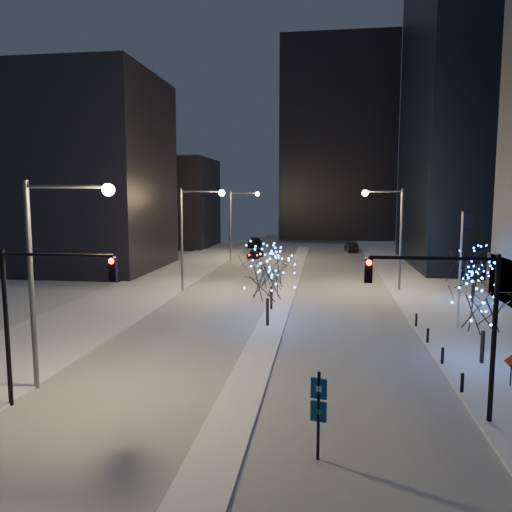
% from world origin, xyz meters
% --- Properties ---
extents(ground, '(160.00, 160.00, 0.00)m').
position_xyz_m(ground, '(0.00, 0.00, 0.00)').
color(ground, silver).
rests_on(ground, ground).
extents(road, '(20.00, 130.00, 0.02)m').
position_xyz_m(road, '(0.00, 35.00, 0.01)').
color(road, '#9FA5AE').
rests_on(road, ground).
extents(median, '(2.00, 80.00, 0.15)m').
position_xyz_m(median, '(0.00, 30.00, 0.07)').
color(median, silver).
rests_on(median, ground).
extents(east_sidewalk, '(10.00, 90.00, 0.15)m').
position_xyz_m(east_sidewalk, '(15.00, 20.00, 0.07)').
color(east_sidewalk, silver).
rests_on(east_sidewalk, ground).
extents(west_sidewalk, '(8.00, 90.00, 0.15)m').
position_xyz_m(west_sidewalk, '(-14.00, 20.00, 0.07)').
color(west_sidewalk, silver).
rests_on(west_sidewalk, ground).
extents(filler_west_near, '(22.00, 18.00, 24.00)m').
position_xyz_m(filler_west_near, '(-28.00, 40.00, 12.00)').
color(filler_west_near, black).
rests_on(filler_west_near, ground).
extents(filler_west_far, '(18.00, 16.00, 16.00)m').
position_xyz_m(filler_west_far, '(-26.00, 70.00, 8.00)').
color(filler_west_far, black).
rests_on(filler_west_far, ground).
extents(horizon_block, '(24.00, 14.00, 42.00)m').
position_xyz_m(horizon_block, '(6.00, 92.00, 21.00)').
color(horizon_block, black).
rests_on(horizon_block, ground).
extents(street_lamp_w_near, '(4.40, 0.56, 10.00)m').
position_xyz_m(street_lamp_w_near, '(-8.94, 2.00, 6.50)').
color(street_lamp_w_near, '#595E66').
rests_on(street_lamp_w_near, ground).
extents(street_lamp_w_mid, '(4.40, 0.56, 10.00)m').
position_xyz_m(street_lamp_w_mid, '(-8.94, 27.00, 6.50)').
color(street_lamp_w_mid, '#595E66').
rests_on(street_lamp_w_mid, ground).
extents(street_lamp_w_far, '(4.40, 0.56, 10.00)m').
position_xyz_m(street_lamp_w_far, '(-8.94, 52.00, 6.50)').
color(street_lamp_w_far, '#595E66').
rests_on(street_lamp_w_far, ground).
extents(street_lamp_east, '(3.90, 0.56, 10.00)m').
position_xyz_m(street_lamp_east, '(10.08, 30.00, 6.45)').
color(street_lamp_east, '#595E66').
rests_on(street_lamp_east, ground).
extents(traffic_signal_west, '(5.26, 0.43, 7.00)m').
position_xyz_m(traffic_signal_west, '(-8.44, -0.00, 4.76)').
color(traffic_signal_west, black).
rests_on(traffic_signal_west, ground).
extents(traffic_signal_east, '(5.26, 0.43, 7.00)m').
position_xyz_m(traffic_signal_east, '(8.94, 1.00, 4.76)').
color(traffic_signal_east, black).
rests_on(traffic_signal_east, ground).
extents(flagpoles, '(1.35, 2.60, 8.00)m').
position_xyz_m(flagpoles, '(13.37, 17.25, 4.80)').
color(flagpoles, silver).
rests_on(flagpoles, east_sidewalk).
extents(bollards, '(0.16, 12.16, 0.90)m').
position_xyz_m(bollards, '(10.20, 10.00, 0.60)').
color(bollards, black).
rests_on(bollards, east_sidewalk).
extents(car_near, '(2.24, 4.40, 1.44)m').
position_xyz_m(car_near, '(-6.62, 53.91, 0.72)').
color(car_near, black).
rests_on(car_near, ground).
extents(car_mid, '(2.23, 4.73, 1.50)m').
position_xyz_m(car_mid, '(8.10, 64.67, 0.75)').
color(car_mid, black).
rests_on(car_mid, ground).
extents(car_far, '(2.36, 5.61, 1.62)m').
position_xyz_m(car_far, '(-9.00, 70.02, 0.81)').
color(car_far, black).
rests_on(car_far, ground).
extents(holiday_tree_median_near, '(4.39, 4.39, 5.33)m').
position_xyz_m(holiday_tree_median_near, '(-0.22, 14.77, 3.63)').
color(holiday_tree_median_near, black).
rests_on(holiday_tree_median_near, median).
extents(holiday_tree_median_far, '(5.48, 5.48, 5.30)m').
position_xyz_m(holiday_tree_median_far, '(-0.50, 19.93, 3.56)').
color(holiday_tree_median_far, black).
rests_on(holiday_tree_median_far, median).
extents(holiday_tree_plaza_near, '(4.96, 4.96, 5.24)m').
position_xyz_m(holiday_tree_plaza_near, '(12.38, 8.45, 3.51)').
color(holiday_tree_plaza_near, black).
rests_on(holiday_tree_plaza_near, east_sidewalk).
extents(holiday_tree_plaza_far, '(4.36, 4.36, 4.89)m').
position_xyz_m(holiday_tree_plaza_far, '(16.45, 25.01, 3.28)').
color(holiday_tree_plaza_far, black).
rests_on(holiday_tree_plaza_far, east_sidewalk).
extents(wayfinding_sign, '(0.57, 0.20, 3.23)m').
position_xyz_m(wayfinding_sign, '(3.60, -2.76, 1.98)').
color(wayfinding_sign, black).
rests_on(wayfinding_sign, ground).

